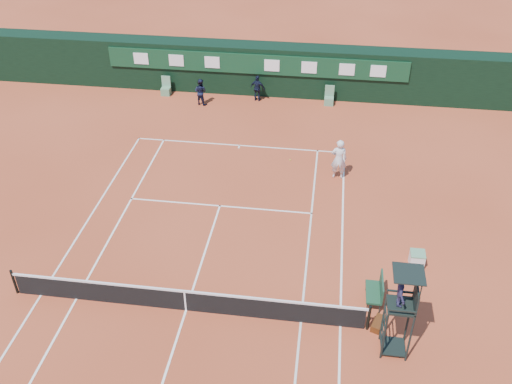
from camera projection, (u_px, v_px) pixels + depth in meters
ground at (186, 310)px, 20.40m from camera, size 90.00×90.00×0.00m
court_lines at (186, 310)px, 20.39m from camera, size 11.05×23.85×0.01m
tennis_net at (185, 300)px, 20.11m from camera, size 12.90×0.10×1.10m
back_wall at (257, 68)px, 34.81m from camera, size 40.00×1.65×3.00m
linesman_chair_left at (166, 90)px, 35.08m from camera, size 0.55×0.50×1.15m
linesman_chair_right at (329, 99)px, 33.96m from camera, size 0.55×0.50×1.15m
umpire_chair at (402, 296)px, 17.55m from camera, size 0.96×0.95×3.42m
player_bench at (377, 290)px, 20.40m from camera, size 0.56×1.20×1.10m
tennis_bag at (378, 324)px, 19.69m from camera, size 0.55×0.79×0.27m
cooler at (417, 259)px, 22.17m from camera, size 0.57×0.57×0.65m
tennis_ball at (290, 160)px, 28.82m from camera, size 0.07×0.07×0.07m
player at (339, 159)px, 26.98m from camera, size 0.75×0.49×2.05m
ball_kid_left at (201, 92)px, 33.72m from camera, size 0.92×0.82×1.59m
ball_kid_right at (258, 88)px, 34.12m from camera, size 1.00×0.59×1.59m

